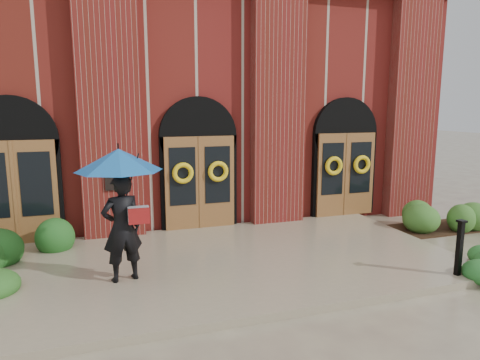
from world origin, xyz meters
name	(u,v)px	position (x,y,z in m)	size (l,w,h in m)	color
ground	(229,267)	(0.00, 0.00, 0.00)	(90.00, 90.00, 0.00)	gray
landing	(227,262)	(0.00, 0.15, 0.07)	(10.00, 5.30, 0.15)	gray
church_building	(165,105)	(0.00, 8.78, 3.50)	(16.20, 12.53, 7.00)	maroon
man_with_umbrella	(120,189)	(-2.20, -0.37, 1.92)	(1.91, 1.91, 2.52)	black
metal_post	(460,246)	(4.06, -2.16, 0.73)	(0.16, 0.16, 1.11)	black
hedge_wall_right	(448,215)	(6.83, 0.99, 0.37)	(2.92, 1.17, 0.75)	#305C20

